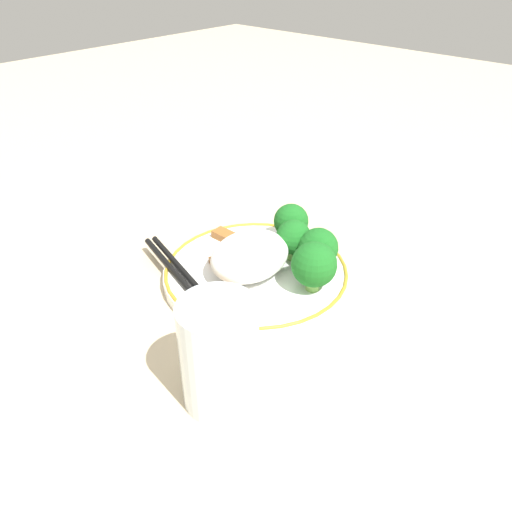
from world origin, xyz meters
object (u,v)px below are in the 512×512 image
object	(u,v)px
plate	(256,273)
broccoli_back_left	(314,265)
broccoli_back_center	(318,248)
broccoli_back_right	(294,238)
chopsticks	(185,279)
broccoli_mid_left	(291,222)
drinking_glass	(219,355)

from	to	relation	value
plate	broccoli_back_left	bearing A→B (deg)	-79.48
broccoli_back_left	broccoli_back_center	xyz separation A→B (m)	(0.04, 0.02, -0.01)
broccoli_back_right	chopsticks	size ratio (longest dim) A/B	0.25
plate	broccoli_mid_left	xyz separation A→B (m)	(0.08, 0.01, 0.04)
chopsticks	drinking_glass	bearing A→B (deg)	-119.73
drinking_glass	broccoli_mid_left	bearing A→B (deg)	25.12
plate	broccoli_back_center	size ratio (longest dim) A/B	4.27
plate	broccoli_back_left	xyz separation A→B (m)	(0.01, -0.08, 0.04)
broccoli_back_center	broccoli_back_right	world-z (taller)	same
broccoli_mid_left	drinking_glass	size ratio (longest dim) A/B	0.51
plate	broccoli_back_right	size ratio (longest dim) A/B	4.34
broccoli_back_left	broccoli_back_right	world-z (taller)	broccoli_back_left
drinking_glass	broccoli_back_right	bearing A→B (deg)	22.04
broccoli_back_center	broccoli_back_right	distance (m)	0.04
broccoli_mid_left	chopsticks	xyz separation A→B (m)	(-0.16, 0.04, -0.03)
broccoli_back_center	plate	bearing A→B (deg)	134.73
broccoli_mid_left	chopsticks	size ratio (longest dim) A/B	0.26
broccoli_back_left	broccoli_back_right	size ratio (longest dim) A/B	1.15
broccoli_mid_left	drinking_glass	bearing A→B (deg)	-154.88
broccoli_back_left	broccoli_mid_left	distance (m)	0.11
plate	broccoli_back_center	distance (m)	0.09
broccoli_back_right	chopsticks	bearing A→B (deg)	153.76
plate	broccoli_mid_left	distance (m)	0.09
plate	drinking_glass	xyz separation A→B (m)	(-0.17, -0.11, 0.05)
plate	chopsticks	xyz separation A→B (m)	(-0.08, 0.05, 0.01)
broccoli_back_left	broccoli_back_right	xyz separation A→B (m)	(0.04, 0.06, -0.00)
chopsticks	drinking_glass	size ratio (longest dim) A/B	1.93
broccoli_back_center	broccoli_mid_left	bearing A→B (deg)	68.28
broccoli_mid_left	chopsticks	bearing A→B (deg)	166.93
broccoli_back_right	chopsticks	world-z (taller)	broccoli_back_right
broccoli_back_left	chopsticks	distance (m)	0.16
plate	broccoli_back_left	size ratio (longest dim) A/B	3.77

